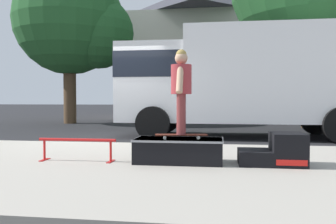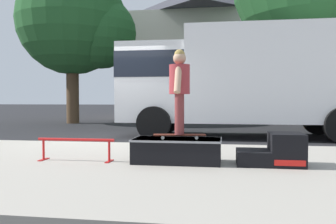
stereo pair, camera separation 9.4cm
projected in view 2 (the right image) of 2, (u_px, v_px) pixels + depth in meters
The scene contains 10 objects.
ground_plane at pixel (106, 144), 8.52m from camera, with size 140.00×140.00×0.00m, color black.
sidewalk_slab at pixel (43, 164), 5.55m from camera, with size 50.00×5.00×0.12m, color #A8A093.
skate_box at pixel (177, 150), 5.39m from camera, with size 1.33×0.67×0.36m.
kicker_ramp at pixel (276, 152), 5.17m from camera, with size 0.94×0.60×0.47m.
grind_rail at pixel (76, 144), 5.53m from camera, with size 1.24×0.28×0.35m.
skateboard at pixel (179, 135), 5.34m from camera, with size 0.80×0.32×0.07m.
skater_kid at pixel (180, 84), 5.31m from camera, with size 0.31×0.65×1.27m.
box_truck at pixel (242, 78), 10.12m from camera, with size 6.91×2.63×3.05m.
street_tree_neighbour at pixel (78, 23), 16.07m from camera, with size 5.39×4.90×7.12m.
house_behind at pixel (204, 50), 22.70m from camera, with size 9.54×8.23×8.40m.
Camera 2 is at (2.79, -8.15, 1.07)m, focal length 38.06 mm.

